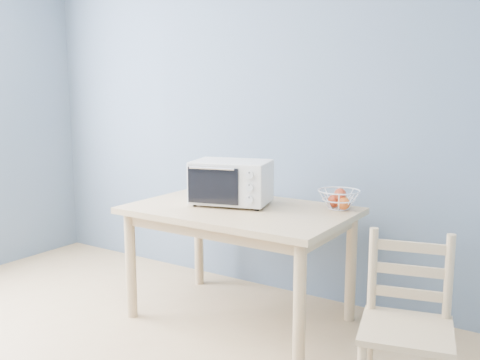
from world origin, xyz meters
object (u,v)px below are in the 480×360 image
Objects in this scene: dining_table at (240,223)px; toaster_oven at (228,182)px; fruit_basket at (340,199)px; dining_chair at (406,331)px.

dining_table is 0.28m from toaster_oven.
dining_table is 4.02× the size of fruit_basket.
fruit_basket is (0.67, 0.26, -0.09)m from toaster_oven.
dining_table is at bearing -151.04° from fruit_basket.
toaster_oven is 1.53m from dining_chair.
toaster_oven is 0.73m from fruit_basket.
toaster_oven is at bearing 159.78° from dining_table.
dining_chair is (1.22, -0.50, -0.23)m from dining_table.
fruit_basket is (0.55, 0.31, 0.17)m from dining_table.
fruit_basket is at bearing 115.85° from dining_chair.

